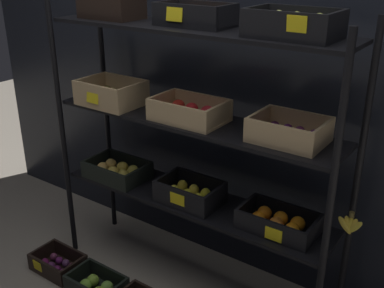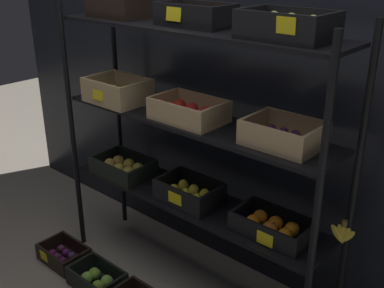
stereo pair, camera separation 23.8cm
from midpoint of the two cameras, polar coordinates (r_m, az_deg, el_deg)
The scene contains 5 objects.
ground_plane at distance 2.93m, azimuth 2.42°, elevation -16.35°, with size 10.00×10.00×0.00m, color gray.
storefront_wall at distance 2.63m, azimuth 8.35°, elevation 12.34°, with size 4.04×0.12×2.76m, color black.
display_rack at distance 2.40m, azimuth 2.77°, elevation 2.92°, with size 1.76×0.40×1.63m.
crate_ground_plum at distance 3.12m, azimuth -13.27°, elevation -13.23°, with size 0.31×0.22×0.11m.
crate_ground_apple_green at distance 2.88m, azimuth -9.20°, elevation -16.19°, with size 0.33×0.21×0.12m.
Camera 2 is at (1.50, -1.71, 1.84)m, focal length 43.52 mm.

